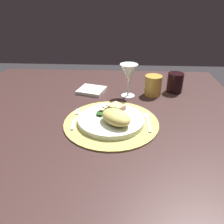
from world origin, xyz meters
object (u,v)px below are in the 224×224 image
Objects in this scene: fork at (75,120)px; amber_tumbler at (153,85)px; wine_glass at (129,74)px; dinner_plate at (111,120)px; napkin at (92,90)px; dark_tumbler at (175,83)px; spoon at (148,119)px; dining_table at (96,132)px.

amber_tumbler reaches higher than fork.
fork is 0.33m from wine_glass.
wine_glass is at bearing 50.73° from fork.
wine_glass is at bearing 75.70° from dinner_plate.
fork is 1.29× the size of napkin.
wine_glass reaches higher than dark_tumbler.
spoon is at bearing -71.88° from wine_glass.
dark_tumbler is at bearing 3.78° from napkin.
dark_tumbler is (0.36, 0.23, 0.14)m from dining_table.
napkin is 0.29m from amber_tumbler.
dinner_plate is at bearing -68.76° from napkin.
dinner_plate is at bearing -104.30° from wine_glass.
dinner_plate is at bearing -123.37° from amber_tumbler.
dining_table is 5.09× the size of dinner_plate.
spoon reaches higher than dining_table.
fork is at bearing -129.27° from wine_glass.
dining_table is at bearing 131.56° from dinner_plate.
napkin reaches higher than spoon.
amber_tumbler reaches higher than dining_table.
dinner_plate is 0.42m from dark_tumbler.
napkin is at bearing 166.88° from wine_glass.
fork is at bearing -143.71° from dark_tumbler.
dark_tumbler is at bearing 16.69° from wine_glass.
spoon is 0.36m from napkin.
dining_table is 0.29m from wine_glass.
napkin is 0.79× the size of wine_glass.
fork is 1.68× the size of dark_tumbler.
amber_tumbler is (0.25, 0.19, 0.14)m from dining_table.
fork is 0.41m from amber_tumbler.
dinner_plate is 0.14m from fork.
napkin is 1.29× the size of amber_tumbler.
amber_tumbler is at bearing 11.57° from wine_glass.
spoon reaches higher than fork.
wine_glass is at bearing -163.31° from dark_tumbler.
dining_table is 8.04× the size of fork.
dinner_plate is 0.31m from napkin.
dark_tumbler is at bearing 47.60° from dinner_plate.
dark_tumbler is (0.15, 0.29, 0.04)m from spoon.
dark_tumbler is at bearing 33.31° from dining_table.
dinner_plate is 0.27m from wine_glass.
dinner_plate is 2.65× the size of dark_tumbler.
spoon is 0.90× the size of wine_glass.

